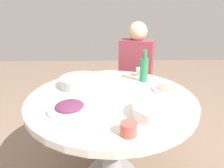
{
  "coord_description": "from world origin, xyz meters",
  "views": [
    {
      "loc": [
        0.03,
        1.17,
        1.28
      ],
      "look_at": [
        -0.0,
        0.03,
        0.84
      ],
      "focal_mm": 30.01,
      "sensor_mm": 36.0,
      "label": 1
    }
  ],
  "objects_px": {
    "rice_bowl": "(81,81)",
    "dish_noodles": "(109,74)",
    "green_bottle": "(144,69)",
    "tea_cup_far": "(140,72)",
    "tea_cup_near": "(129,129)",
    "diner_left": "(136,65)",
    "soup_bowl": "(157,111)",
    "stool_for_diner_left": "(134,109)",
    "dish_eggplant": "(70,107)",
    "round_dining_table": "(111,114)",
    "dish_shrimp": "(167,89)"
  },
  "relations": [
    {
      "from": "round_dining_table",
      "to": "stool_for_diner_left",
      "type": "height_order",
      "value": "round_dining_table"
    },
    {
      "from": "rice_bowl",
      "to": "dish_noodles",
      "type": "height_order",
      "value": "rice_bowl"
    },
    {
      "from": "dish_eggplant",
      "to": "diner_left",
      "type": "distance_m",
      "value": 1.12
    },
    {
      "from": "round_dining_table",
      "to": "dish_shrimp",
      "type": "distance_m",
      "value": 0.44
    },
    {
      "from": "rice_bowl",
      "to": "dish_noodles",
      "type": "bearing_deg",
      "value": -132.31
    },
    {
      "from": "stool_for_diner_left",
      "to": "green_bottle",
      "type": "bearing_deg",
      "value": 88.06
    },
    {
      "from": "soup_bowl",
      "to": "round_dining_table",
      "type": "bearing_deg",
      "value": -50.24
    },
    {
      "from": "stool_for_diner_left",
      "to": "diner_left",
      "type": "relative_size",
      "value": 0.57
    },
    {
      "from": "rice_bowl",
      "to": "dish_eggplant",
      "type": "distance_m",
      "value": 0.38
    },
    {
      "from": "soup_bowl",
      "to": "dish_shrimp",
      "type": "distance_m",
      "value": 0.38
    },
    {
      "from": "diner_left",
      "to": "dish_noodles",
      "type": "bearing_deg",
      "value": 51.08
    },
    {
      "from": "green_bottle",
      "to": "tea_cup_far",
      "type": "bearing_deg",
      "value": -87.78
    },
    {
      "from": "rice_bowl",
      "to": "diner_left",
      "type": "bearing_deg",
      "value": -130.32
    },
    {
      "from": "dish_shrimp",
      "to": "tea_cup_near",
      "type": "xyz_separation_m",
      "value": [
        0.33,
        0.51,
        0.01
      ]
    },
    {
      "from": "dish_eggplant",
      "to": "green_bottle",
      "type": "bearing_deg",
      "value": -136.77
    },
    {
      "from": "soup_bowl",
      "to": "stool_for_diner_left",
      "type": "xyz_separation_m",
      "value": [
        -0.05,
        -1.06,
        -0.56
      ]
    },
    {
      "from": "dish_noodles",
      "to": "dish_eggplant",
      "type": "xyz_separation_m",
      "value": [
        0.24,
        0.62,
        0.0
      ]
    },
    {
      "from": "dish_noodles",
      "to": "diner_left",
      "type": "xyz_separation_m",
      "value": [
        -0.29,
        -0.36,
        -0.01
      ]
    },
    {
      "from": "tea_cup_near",
      "to": "stool_for_diner_left",
      "type": "xyz_separation_m",
      "value": [
        -0.22,
        -1.22,
        -0.56
      ]
    },
    {
      "from": "soup_bowl",
      "to": "diner_left",
      "type": "relative_size",
      "value": 0.35
    },
    {
      "from": "tea_cup_near",
      "to": "diner_left",
      "type": "relative_size",
      "value": 0.1
    },
    {
      "from": "dish_eggplant",
      "to": "tea_cup_near",
      "type": "relative_size",
      "value": 3.17
    },
    {
      "from": "soup_bowl",
      "to": "dish_eggplant",
      "type": "height_order",
      "value": "soup_bowl"
    },
    {
      "from": "soup_bowl",
      "to": "stool_for_diner_left",
      "type": "distance_m",
      "value": 1.2
    },
    {
      "from": "stool_for_diner_left",
      "to": "dish_eggplant",
      "type": "bearing_deg",
      "value": 61.69
    },
    {
      "from": "tea_cup_near",
      "to": "tea_cup_far",
      "type": "bearing_deg",
      "value": -103.18
    },
    {
      "from": "round_dining_table",
      "to": "dish_eggplant",
      "type": "xyz_separation_m",
      "value": [
        0.24,
        0.21,
        0.17
      ]
    },
    {
      "from": "dish_noodles",
      "to": "tea_cup_near",
      "type": "relative_size",
      "value": 2.55
    },
    {
      "from": "dish_eggplant",
      "to": "green_bottle",
      "type": "xyz_separation_m",
      "value": [
        -0.51,
        -0.48,
        0.08
      ]
    },
    {
      "from": "tea_cup_far",
      "to": "green_bottle",
      "type": "bearing_deg",
      "value": 92.22
    },
    {
      "from": "round_dining_table",
      "to": "diner_left",
      "type": "height_order",
      "value": "diner_left"
    },
    {
      "from": "rice_bowl",
      "to": "dish_shrimp",
      "type": "xyz_separation_m",
      "value": [
        -0.63,
        0.11,
        -0.02
      ]
    },
    {
      "from": "rice_bowl",
      "to": "tea_cup_near",
      "type": "distance_m",
      "value": 0.68
    },
    {
      "from": "dish_noodles",
      "to": "soup_bowl",
      "type": "bearing_deg",
      "value": 109.65
    },
    {
      "from": "dish_noodles",
      "to": "stool_for_diner_left",
      "type": "bearing_deg",
      "value": -128.92
    },
    {
      "from": "soup_bowl",
      "to": "tea_cup_near",
      "type": "xyz_separation_m",
      "value": [
        0.17,
        0.16,
        0.0
      ]
    },
    {
      "from": "round_dining_table",
      "to": "green_bottle",
      "type": "relative_size",
      "value": 4.4
    },
    {
      "from": "round_dining_table",
      "to": "dish_noodles",
      "type": "bearing_deg",
      "value": -88.87
    },
    {
      "from": "green_bottle",
      "to": "tea_cup_far",
      "type": "xyz_separation_m",
      "value": [
        0.0,
        -0.12,
        -0.07
      ]
    },
    {
      "from": "dish_eggplant",
      "to": "tea_cup_near",
      "type": "distance_m",
      "value": 0.39
    },
    {
      "from": "round_dining_table",
      "to": "dish_eggplant",
      "type": "bearing_deg",
      "value": 41.33
    },
    {
      "from": "stool_for_diner_left",
      "to": "dish_noodles",
      "type": "bearing_deg",
      "value": 51.08
    },
    {
      "from": "dish_shrimp",
      "to": "stool_for_diner_left",
      "type": "height_order",
      "value": "dish_shrimp"
    },
    {
      "from": "tea_cup_near",
      "to": "tea_cup_far",
      "type": "height_order",
      "value": "tea_cup_far"
    },
    {
      "from": "round_dining_table",
      "to": "soup_bowl",
      "type": "distance_m",
      "value": 0.42
    },
    {
      "from": "round_dining_table",
      "to": "rice_bowl",
      "type": "bearing_deg",
      "value": -35.86
    },
    {
      "from": "green_bottle",
      "to": "tea_cup_near",
      "type": "height_order",
      "value": "green_bottle"
    },
    {
      "from": "tea_cup_far",
      "to": "diner_left",
      "type": "distance_m",
      "value": 0.38
    },
    {
      "from": "rice_bowl",
      "to": "soup_bowl",
      "type": "xyz_separation_m",
      "value": [
        -0.47,
        0.45,
        -0.01
      ]
    },
    {
      "from": "tea_cup_near",
      "to": "diner_left",
      "type": "distance_m",
      "value": 1.24
    }
  ]
}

